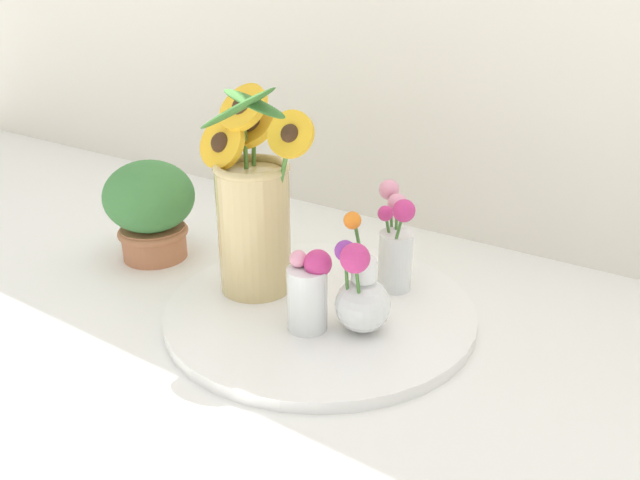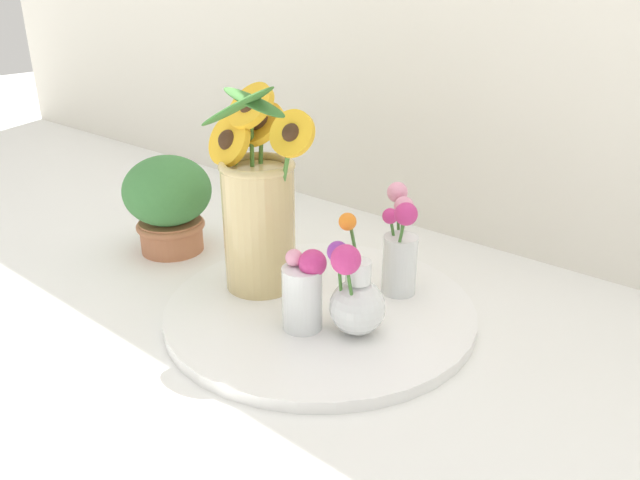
# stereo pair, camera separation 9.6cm
# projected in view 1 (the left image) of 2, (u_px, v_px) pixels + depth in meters

# --- Properties ---
(ground_plane) EXTENTS (6.00, 6.00, 0.00)m
(ground_plane) POSITION_uv_depth(u_px,v_px,m) (330.00, 329.00, 0.98)
(ground_plane) COLOR white
(serving_tray) EXTENTS (0.50, 0.50, 0.02)m
(serving_tray) POSITION_uv_depth(u_px,v_px,m) (320.00, 310.00, 1.01)
(serving_tray) COLOR white
(serving_tray) RESTS_ON ground_plane
(mason_jar_sunflowers) EXTENTS (0.22, 0.20, 0.36)m
(mason_jar_sunflowers) POSITION_uv_depth(u_px,v_px,m) (253.00, 212.00, 1.01)
(mason_jar_sunflowers) COLOR #D1B77A
(mason_jar_sunflowers) RESTS_ON serving_tray
(vase_small_center) EXTENTS (0.07, 0.06, 0.13)m
(vase_small_center) POSITION_uv_depth(u_px,v_px,m) (309.00, 290.00, 0.92)
(vase_small_center) COLOR white
(vase_small_center) RESTS_ON serving_tray
(vase_bulb_right) EXTENTS (0.08, 0.11, 0.18)m
(vase_bulb_right) POSITION_uv_depth(u_px,v_px,m) (362.00, 294.00, 0.91)
(vase_bulb_right) COLOR white
(vase_bulb_right) RESTS_ON serving_tray
(vase_small_back) EXTENTS (0.10, 0.11, 0.17)m
(vase_small_back) POSITION_uv_depth(u_px,v_px,m) (395.00, 243.00, 1.04)
(vase_small_back) COLOR white
(vase_small_back) RESTS_ON serving_tray
(potted_plant) EXTENTS (0.17, 0.17, 0.19)m
(potted_plant) POSITION_uv_depth(u_px,v_px,m) (150.00, 207.00, 1.18)
(potted_plant) COLOR #B7704C
(potted_plant) RESTS_ON ground_plane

